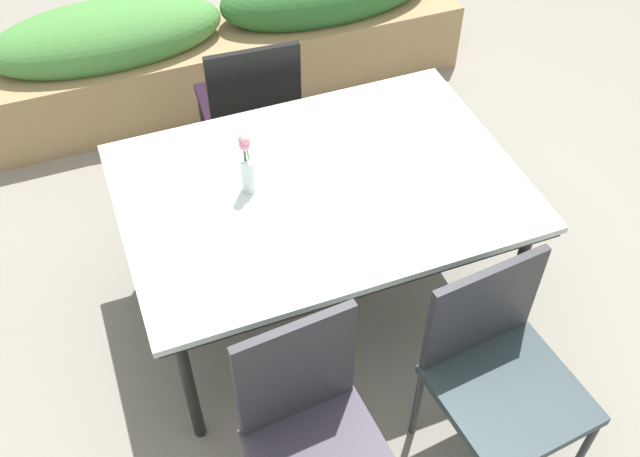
{
  "coord_description": "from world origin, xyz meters",
  "views": [
    {
      "loc": [
        -0.72,
        -1.92,
        2.69
      ],
      "look_at": [
        0.02,
        0.02,
        0.48
      ],
      "focal_mm": 41.13,
      "sensor_mm": 36.0,
      "label": 1
    }
  ],
  "objects": [
    {
      "name": "ground_plane",
      "position": [
        0.0,
        0.0,
        0.0
      ],
      "size": [
        12.0,
        12.0,
        0.0
      ],
      "primitive_type": "plane",
      "color": "gray"
    },
    {
      "name": "chair_near_right",
      "position": [
        0.36,
        -0.84,
        0.51
      ],
      "size": [
        0.52,
        0.52,
        0.88
      ],
      "rotation": [
        0.0,
        0.0,
        3.25
      ],
      "color": "#29363B",
      "rests_on": "ground"
    },
    {
      "name": "flower_vase",
      "position": [
        -0.25,
        0.09,
        0.87
      ],
      "size": [
        0.05,
        0.05,
        0.28
      ],
      "color": "silver",
      "rests_on": "dining_table"
    },
    {
      "name": "chair_near_left",
      "position": [
        -0.33,
        -0.84,
        0.53
      ],
      "size": [
        0.46,
        0.46,
        0.95
      ],
      "rotation": [
        0.0,
        0.0,
        3.22
      ],
      "color": "#38313F",
      "rests_on": "ground"
    },
    {
      "name": "dining_table",
      "position": [
        0.02,
        0.02,
        0.69
      ],
      "size": [
        1.55,
        1.08,
        0.74
      ],
      "color": "silver",
      "rests_on": "ground"
    },
    {
      "name": "chair_far_side",
      "position": [
        -0.01,
        0.88,
        0.52
      ],
      "size": [
        0.48,
        0.48,
        0.91
      ],
      "rotation": [
        0.0,
        0.0,
        -0.06
      ],
      "color": "black",
      "rests_on": "ground"
    },
    {
      "name": "planter_box",
      "position": [
        0.09,
        1.74,
        0.34
      ],
      "size": [
        2.83,
        0.56,
        0.74
      ],
      "color": "#9E7F56",
      "rests_on": "ground"
    }
  ]
}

